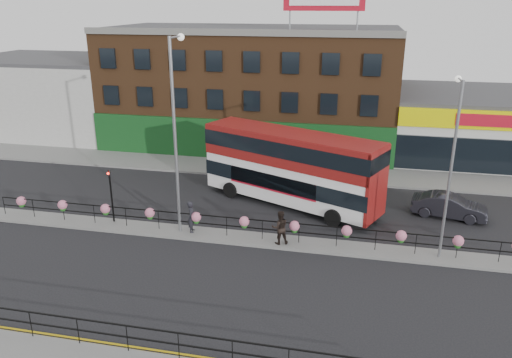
% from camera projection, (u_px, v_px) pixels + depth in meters
% --- Properties ---
extents(ground, '(120.00, 120.00, 0.00)m').
position_uv_depth(ground, '(244.00, 240.00, 27.45)').
color(ground, black).
rests_on(ground, ground).
extents(north_pavement, '(60.00, 4.00, 0.15)m').
position_uv_depth(north_pavement, '(281.00, 170.00, 38.47)').
color(north_pavement, slate).
rests_on(north_pavement, ground).
extents(median, '(60.00, 1.60, 0.15)m').
position_uv_depth(median, '(244.00, 238.00, 27.43)').
color(median, slate).
rests_on(median, ground).
extents(yellow_line_inner, '(60.00, 0.10, 0.01)m').
position_uv_depth(yellow_line_inner, '(183.00, 354.00, 18.53)').
color(yellow_line_inner, gold).
rests_on(yellow_line_inner, ground).
extents(yellow_line_outer, '(60.00, 0.10, 0.01)m').
position_uv_depth(yellow_line_outer, '(182.00, 358.00, 18.36)').
color(yellow_line_outer, gold).
rests_on(yellow_line_outer, ground).
extents(brick_building, '(25.00, 12.21, 10.30)m').
position_uv_depth(brick_building, '(253.00, 87.00, 44.89)').
color(brick_building, brown).
rests_on(brick_building, ground).
extents(supermarket, '(15.00, 12.25, 5.30)m').
position_uv_depth(supermarket, '(486.00, 125.00, 41.67)').
color(supermarket, silver).
rests_on(supermarket, ground).
extents(warehouse_west, '(15.50, 12.00, 7.30)m').
position_uv_depth(warehouse_west, '(54.00, 94.00, 49.48)').
color(warehouse_west, '#B6B5B0').
rests_on(warehouse_west, ground).
extents(median_railing, '(30.04, 0.56, 1.23)m').
position_uv_depth(median_railing, '(244.00, 222.00, 27.10)').
color(median_railing, black).
rests_on(median_railing, median).
extents(south_railing, '(20.04, 0.05, 1.12)m').
position_uv_depth(south_railing, '(127.00, 332.00, 18.24)').
color(south_railing, black).
rests_on(south_railing, south_pavement).
extents(double_decker_bus, '(11.89, 7.31, 4.77)m').
position_uv_depth(double_decker_bus, '(291.00, 161.00, 31.23)').
color(double_decker_bus, white).
rests_on(double_decker_bus, ground).
extents(car, '(3.15, 4.91, 1.43)m').
position_uv_depth(car, '(449.00, 206.00, 30.10)').
color(car, '#24232B').
rests_on(car, ground).
extents(pedestrian_a, '(0.82, 0.68, 1.81)m').
position_uv_depth(pedestrian_a, '(192.00, 217.00, 27.79)').
color(pedestrian_a, black).
rests_on(pedestrian_a, median).
extents(pedestrian_b, '(1.39, 1.32, 1.87)m').
position_uv_depth(pedestrian_b, '(280.00, 227.00, 26.41)').
color(pedestrian_b, black).
rests_on(pedestrian_b, median).
extents(lamp_column_west, '(0.38, 1.87, 10.65)m').
position_uv_depth(lamp_column_west, '(176.00, 120.00, 26.30)').
color(lamp_column_west, gray).
rests_on(lamp_column_west, median).
extents(lamp_column_east, '(0.32, 1.57, 8.93)m').
position_uv_depth(lamp_column_east, '(452.00, 156.00, 23.74)').
color(lamp_column_east, gray).
rests_on(lamp_column_east, median).
extents(traffic_light_median, '(0.15, 0.28, 3.65)m').
position_uv_depth(traffic_light_median, '(110.00, 184.00, 28.59)').
color(traffic_light_median, black).
rests_on(traffic_light_median, median).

